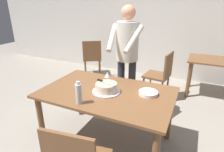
{
  "coord_description": "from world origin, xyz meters",
  "views": [
    {
      "loc": [
        0.92,
        -1.82,
        1.75
      ],
      "look_at": [
        0.0,
        0.14,
        0.9
      ],
      "focal_mm": 30.24,
      "sensor_mm": 36.0,
      "label": 1
    }
  ],
  "objects_px": {
    "cake_on_platter": "(107,88)",
    "water_bottle": "(79,93)",
    "wine_glass_near": "(107,75)",
    "background_chair_1": "(161,73)",
    "cake_knife": "(102,81)",
    "plate_stack": "(148,93)",
    "background_table": "(215,68)",
    "person_cutting_cake": "(127,52)",
    "main_dining_table": "(107,99)",
    "background_chair_0": "(92,56)"
  },
  "relations": [
    {
      "from": "wine_glass_near",
      "to": "background_chair_1",
      "type": "xyz_separation_m",
      "value": [
        0.46,
        1.35,
        -0.36
      ]
    },
    {
      "from": "water_bottle",
      "to": "background_table",
      "type": "xyz_separation_m",
      "value": [
        1.4,
        2.47,
        -0.29
      ]
    },
    {
      "from": "background_table",
      "to": "water_bottle",
      "type": "bearing_deg",
      "value": -119.53
    },
    {
      "from": "plate_stack",
      "to": "water_bottle",
      "type": "height_order",
      "value": "water_bottle"
    },
    {
      "from": "plate_stack",
      "to": "background_table",
      "type": "height_order",
      "value": "plate_stack"
    },
    {
      "from": "cake_on_platter",
      "to": "cake_knife",
      "type": "relative_size",
      "value": 1.29
    },
    {
      "from": "cake_knife",
      "to": "water_bottle",
      "type": "distance_m",
      "value": 0.39
    },
    {
      "from": "wine_glass_near",
      "to": "background_table",
      "type": "xyz_separation_m",
      "value": [
        1.38,
        1.84,
        -0.28
      ]
    },
    {
      "from": "water_bottle",
      "to": "main_dining_table",
      "type": "bearing_deg",
      "value": 70.17
    },
    {
      "from": "cake_on_platter",
      "to": "water_bottle",
      "type": "xyz_separation_m",
      "value": [
        -0.14,
        -0.37,
        0.06
      ]
    },
    {
      "from": "wine_glass_near",
      "to": "plate_stack",
      "type": "bearing_deg",
      "value": -11.79
    },
    {
      "from": "cake_knife",
      "to": "background_table",
      "type": "distance_m",
      "value": 2.49
    },
    {
      "from": "main_dining_table",
      "to": "water_bottle",
      "type": "xyz_separation_m",
      "value": [
        -0.14,
        -0.38,
        0.22
      ]
    },
    {
      "from": "water_bottle",
      "to": "wine_glass_near",
      "type": "bearing_deg",
      "value": 88.21
    },
    {
      "from": "wine_glass_near",
      "to": "person_cutting_cake",
      "type": "distance_m",
      "value": 0.51
    },
    {
      "from": "background_chair_1",
      "to": "wine_glass_near",
      "type": "bearing_deg",
      "value": -108.78
    },
    {
      "from": "cake_on_platter",
      "to": "wine_glass_near",
      "type": "xyz_separation_m",
      "value": [
        -0.12,
        0.26,
        0.05
      ]
    },
    {
      "from": "cake_knife",
      "to": "background_table",
      "type": "xyz_separation_m",
      "value": [
        1.33,
        2.08,
        -0.29
      ]
    },
    {
      "from": "main_dining_table",
      "to": "cake_knife",
      "type": "bearing_deg",
      "value": 172.21
    },
    {
      "from": "plate_stack",
      "to": "water_bottle",
      "type": "relative_size",
      "value": 0.88
    },
    {
      "from": "background_chair_0",
      "to": "background_table",
      "type": "bearing_deg",
      "value": 0.52
    },
    {
      "from": "main_dining_table",
      "to": "cake_knife",
      "type": "relative_size",
      "value": 5.95
    },
    {
      "from": "background_chair_0",
      "to": "background_chair_1",
      "type": "bearing_deg",
      "value": -14.8
    },
    {
      "from": "cake_knife",
      "to": "background_chair_1",
      "type": "height_order",
      "value": "background_chair_1"
    },
    {
      "from": "water_bottle",
      "to": "background_chair_0",
      "type": "xyz_separation_m",
      "value": [
        -1.31,
        2.45,
        -0.37
      ]
    },
    {
      "from": "background_chair_0",
      "to": "plate_stack",
      "type": "bearing_deg",
      "value": -45.37
    },
    {
      "from": "cake_knife",
      "to": "plate_stack",
      "type": "bearing_deg",
      "value": 12.54
    },
    {
      "from": "wine_glass_near",
      "to": "water_bottle",
      "type": "bearing_deg",
      "value": -91.79
    },
    {
      "from": "cake_on_platter",
      "to": "wine_glass_near",
      "type": "relative_size",
      "value": 2.36
    },
    {
      "from": "person_cutting_cake",
      "to": "background_chair_0",
      "type": "height_order",
      "value": "person_cutting_cake"
    },
    {
      "from": "cake_knife",
      "to": "plate_stack",
      "type": "height_order",
      "value": "cake_knife"
    },
    {
      "from": "background_chair_0",
      "to": "water_bottle",
      "type": "bearing_deg",
      "value": -61.87
    },
    {
      "from": "cake_knife",
      "to": "background_chair_1",
      "type": "distance_m",
      "value": 1.68
    },
    {
      "from": "water_bottle",
      "to": "person_cutting_cake",
      "type": "distance_m",
      "value": 1.11
    },
    {
      "from": "main_dining_table",
      "to": "person_cutting_cake",
      "type": "height_order",
      "value": "person_cutting_cake"
    },
    {
      "from": "background_chair_0",
      "to": "background_chair_1",
      "type": "xyz_separation_m",
      "value": [
        1.79,
        -0.47,
        0.0
      ]
    },
    {
      "from": "cake_knife",
      "to": "wine_glass_near",
      "type": "bearing_deg",
      "value": 102.23
    },
    {
      "from": "person_cutting_cake",
      "to": "background_table",
      "type": "bearing_deg",
      "value": 47.3
    },
    {
      "from": "background_table",
      "to": "background_chair_0",
      "type": "xyz_separation_m",
      "value": [
        -2.71,
        -0.02,
        -0.09
      ]
    },
    {
      "from": "cake_on_platter",
      "to": "wine_glass_near",
      "type": "bearing_deg",
      "value": 114.47
    },
    {
      "from": "plate_stack",
      "to": "background_table",
      "type": "relative_size",
      "value": 0.22
    },
    {
      "from": "cake_knife",
      "to": "background_chair_0",
      "type": "height_order",
      "value": "background_chair_0"
    },
    {
      "from": "background_chair_0",
      "to": "wine_glass_near",
      "type": "bearing_deg",
      "value": -53.85
    },
    {
      "from": "cake_on_platter",
      "to": "water_bottle",
      "type": "relative_size",
      "value": 1.36
    },
    {
      "from": "main_dining_table",
      "to": "background_chair_0",
      "type": "relative_size",
      "value": 1.74
    },
    {
      "from": "wine_glass_near",
      "to": "background_chair_0",
      "type": "relative_size",
      "value": 0.16
    },
    {
      "from": "cake_knife",
      "to": "plate_stack",
      "type": "xyz_separation_m",
      "value": [
        0.54,
        0.12,
        -0.1
      ]
    },
    {
      "from": "cake_on_platter",
      "to": "person_cutting_cake",
      "type": "bearing_deg",
      "value": 91.94
    },
    {
      "from": "person_cutting_cake",
      "to": "background_chair_1",
      "type": "xyz_separation_m",
      "value": [
        0.36,
        0.9,
        -0.58
      ]
    },
    {
      "from": "plate_stack",
      "to": "background_table",
      "type": "bearing_deg",
      "value": 68.02
    }
  ]
}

